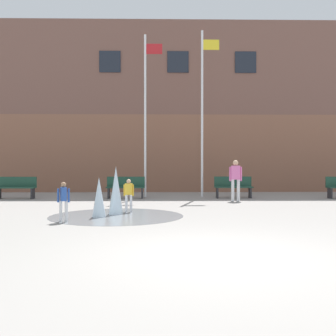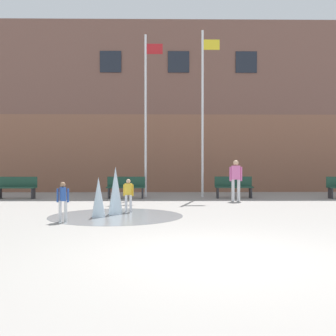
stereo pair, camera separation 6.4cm
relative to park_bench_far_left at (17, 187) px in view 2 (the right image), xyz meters
The scene contains 11 objects.
ground_plane 12.43m from the park_bench_far_left, 56.29° to the right, with size 100.00×100.00×0.00m, color gray.
library_building 10.51m from the park_bench_far_left, 44.90° to the left, with size 36.00×6.05×8.93m.
splash_fountain 7.17m from the park_bench_far_left, 49.73° to the right, with size 3.68×3.68×1.36m.
park_bench_far_left is the anchor object (origin of this frame).
park_bench_under_right_flagpole 4.53m from the park_bench_far_left, ahead, with size 1.60×0.44×0.91m.
park_bench_near_trashcan 9.10m from the park_bench_far_left, ahead, with size 1.60×0.44×0.91m.
child_running 7.61m from the park_bench_far_left, 61.65° to the right, with size 0.31×0.24×0.99m.
adult_near_bench 9.01m from the park_bench_far_left, ahead, with size 0.50×0.25×1.59m.
child_in_fountain 6.94m from the park_bench_far_left, 43.14° to the right, with size 0.31×0.15×0.99m.
flagpole_left 6.36m from the park_bench_far_left, ahead, with size 0.80×0.10×7.13m.
flagpole_right 8.62m from the park_bench_far_left, ahead, with size 0.80×0.10×7.32m.
Camera 2 is at (-0.80, -6.09, 1.41)m, focal length 42.00 mm.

